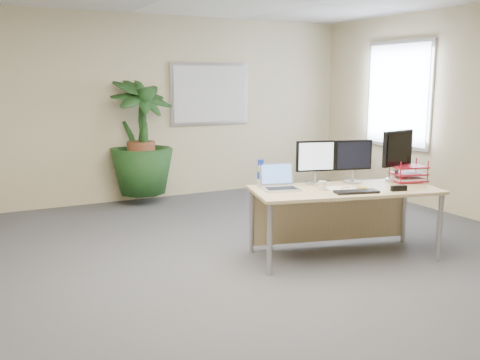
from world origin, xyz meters
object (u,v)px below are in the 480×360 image
monitor_left (315,159)px  laptop (279,183)px  desk (340,201)px  floor_plant (141,152)px  monitor_right (353,158)px

monitor_left → laptop: bearing=-177.2°
desk → floor_plant: (-1.12, 3.14, 0.19)m
desk → floor_plant: 3.34m
floor_plant → monitor_left: size_ratio=3.32×
desk → monitor_right: 0.48m
desk → floor_plant: floor_plant is taller
desk → monitor_right: bearing=25.3°
desk → monitor_right: size_ratio=4.40×
laptop → desk: bearing=-17.1°
desk → laptop: bearing=162.9°
monitor_left → monitor_right: size_ratio=1.01×
desk → laptop: size_ratio=4.77×
floor_plant → laptop: 2.99m
floor_plant → monitor_left: floor_plant is taller
desk → laptop: (-0.61, 0.19, 0.21)m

